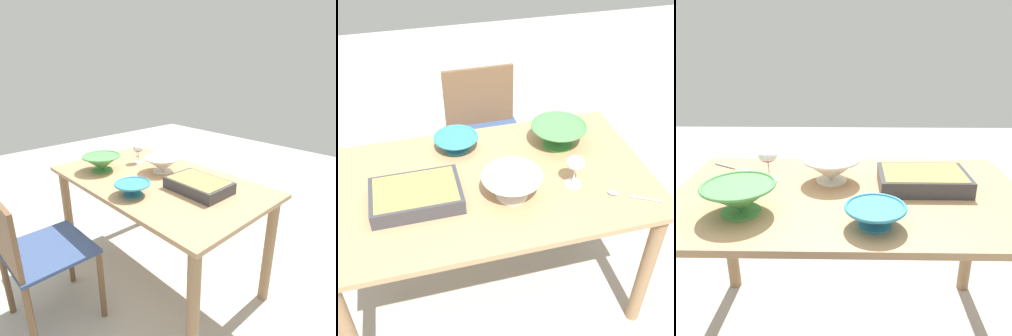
# 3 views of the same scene
# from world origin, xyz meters

# --- Properties ---
(ground_plane) EXTENTS (8.00, 8.00, 0.00)m
(ground_plane) POSITION_xyz_m (0.00, 0.00, 0.00)
(ground_plane) COLOR #B2ADA3
(dining_table) EXTENTS (1.42, 0.82, 0.75)m
(dining_table) POSITION_xyz_m (0.00, 0.00, 0.63)
(dining_table) COLOR tan
(dining_table) RESTS_ON ground_plane
(chair) EXTENTS (0.45, 0.44, 0.85)m
(chair) POSITION_xyz_m (-0.15, -0.77, 0.48)
(chair) COLOR #334772
(chair) RESTS_ON ground_plane
(wine_glass) EXTENTS (0.08, 0.08, 0.14)m
(wine_glass) POSITION_xyz_m (-0.34, 0.12, 0.85)
(wine_glass) COLOR white
(wine_glass) RESTS_ON dining_table
(casserole_dish) EXTENTS (0.36, 0.24, 0.07)m
(casserole_dish) POSITION_xyz_m (0.31, 0.06, 0.79)
(casserole_dish) COLOR #38383D
(casserole_dish) RESTS_ON dining_table
(mixing_bowl) EXTENTS (0.25, 0.25, 0.11)m
(mixing_bowl) POSITION_xyz_m (-0.07, 0.12, 0.81)
(mixing_bowl) COLOR white
(mixing_bowl) RESTS_ON dining_table
(small_bowl) EXTENTS (0.21, 0.21, 0.08)m
(small_bowl) POSITION_xyz_m (0.09, -0.26, 0.79)
(small_bowl) COLOR teal
(small_bowl) RESTS_ON dining_table
(serving_bowl) EXTENTS (0.26, 0.26, 0.11)m
(serving_bowl) POSITION_xyz_m (-0.38, -0.17, 0.81)
(serving_bowl) COLOR #4C994C
(serving_bowl) RESTS_ON dining_table
(serving_spoon) EXTENTS (0.20, 0.13, 0.01)m
(serving_spoon) POSITION_xyz_m (-0.52, 0.24, 0.76)
(serving_spoon) COLOR silver
(serving_spoon) RESTS_ON dining_table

